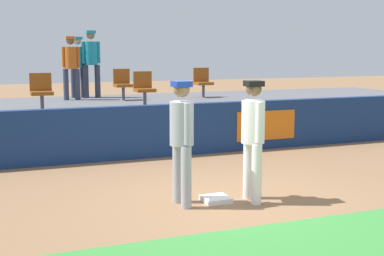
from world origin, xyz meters
name	(u,v)px	position (x,y,z in m)	size (l,w,h in m)	color
ground_plane	(235,202)	(0.00, 0.00, 0.00)	(60.00, 60.00, 0.00)	#846042
first_base	(216,199)	(-0.26, 0.12, 0.04)	(0.40, 0.40, 0.08)	white
player_fielder_home	(253,132)	(0.27, -0.04, 1.07)	(0.38, 0.57, 1.84)	white
player_runner_visitor	(182,134)	(-0.80, 0.15, 1.07)	(0.37, 0.52, 1.85)	#9EA3AD
field_wall	(160,131)	(0.01, 3.70, 0.56)	(18.00, 0.26, 1.13)	navy
bleacher_platform	(130,120)	(0.00, 6.27, 0.47)	(18.00, 4.80, 0.94)	#59595E
seat_back_center	(123,83)	(-0.01, 6.94, 1.41)	(0.45, 0.44, 0.84)	#4C4C51
seat_front_center	(144,87)	(0.07, 5.14, 1.41)	(0.45, 0.44, 0.84)	#4C4C51
seat_back_right	(202,81)	(2.33, 6.94, 1.41)	(0.47, 0.44, 0.84)	#4C4C51
seat_front_left	(41,90)	(-2.30, 5.14, 1.41)	(0.48, 0.44, 0.84)	#4C4C51
spectator_hooded	(78,63)	(-1.00, 8.13, 1.93)	(0.45, 0.42, 1.71)	#33384C
spectator_capped	(91,59)	(-0.65, 7.98, 2.03)	(0.53, 0.37, 1.88)	#33384C
spectator_casual	(71,63)	(-1.28, 7.50, 1.93)	(0.48, 0.34, 1.71)	#33384C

